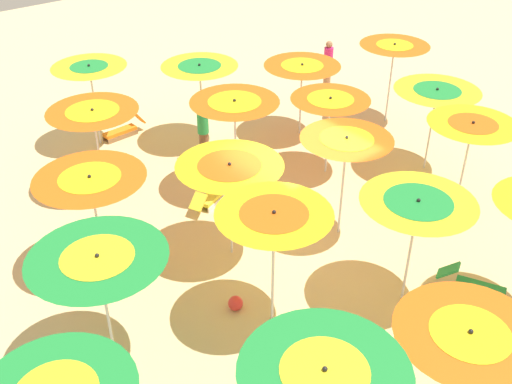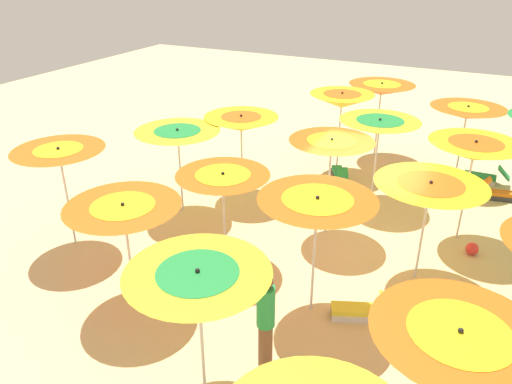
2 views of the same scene
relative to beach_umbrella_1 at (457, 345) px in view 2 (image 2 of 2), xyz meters
The scene contains 22 objects.
ground 5.55m from the beach_umbrella_1, 117.26° to the left, with size 42.64×42.64×0.04m, color beige.
beach_umbrella_1 is the anchor object (origin of this frame).
beach_umbrella_5 3.45m from the beach_umbrella_1, behind, with size 2.10×2.10×2.36m.
beach_umbrella_6 3.38m from the beach_umbrella_1, 140.83° to the left, with size 2.13×2.13×2.48m.
beach_umbrella_7 4.25m from the beach_umbrella_1, 103.32° to the left, with size 2.20×2.20×2.28m.
beach_umbrella_8 6.27m from the beach_umbrella_1, 93.33° to the left, with size 2.06×2.06×2.52m.
beach_umbrella_10 5.97m from the beach_umbrella_1, behind, with size 2.16×2.16×2.18m.
beach_umbrella_11 5.78m from the beach_umbrella_1, 149.55° to the left, with size 2.01×2.01×2.16m.
beach_umbrella_12 6.07m from the beach_umbrella_1, 123.33° to the left, with size 1.97×1.97×2.48m.
beach_umbrella_13 7.92m from the beach_umbrella_1, 110.55° to the left, with size 2.13×2.13×2.37m.
beach_umbrella_14 9.93m from the beach_umbrella_1, 94.73° to the left, with size 2.13×2.13×2.32m.
beach_umbrella_15 8.74m from the beach_umbrella_1, 167.45° to the left, with size 2.01×2.01×2.47m.
beach_umbrella_16 8.45m from the beach_umbrella_1, 148.10° to the left, with size 2.16×2.16×2.32m.
beach_umbrella_17 8.76m from the beach_umbrella_1, 135.47° to the left, with size 2.04×2.04×2.34m.
beach_umbrella_18 10.00m from the beach_umbrella_1, 115.62° to the left, with size 1.95×1.95×2.52m.
beach_umbrella_19 11.35m from the beach_umbrella_1, 108.20° to the left, with size 2.12×2.12×2.51m.
lounger_0 9.16m from the beach_umbrella_1, 86.63° to the left, with size 1.36×0.56×0.62m.
lounger_1 9.31m from the beach_umbrella_1, 115.85° to the left, with size 0.89×1.35×0.58m.
lounger_3 3.36m from the beach_umbrella_1, 126.07° to the left, with size 1.29×0.80×0.55m.
lounger_4 10.14m from the beach_umbrella_1, 90.17° to the left, with size 1.27×0.39×0.58m.
beachgoer_1 3.00m from the beach_umbrella_1, behind, with size 0.30×0.30×1.82m.
beach_ball 5.89m from the beach_umbrella_1, 89.75° to the left, with size 0.29×0.29×0.29m, color red.
Camera 2 is at (2.20, -9.82, 6.29)m, focal length 34.59 mm.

